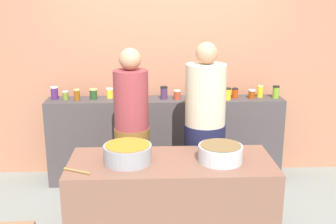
% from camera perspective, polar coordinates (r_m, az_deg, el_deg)
% --- Properties ---
extents(storefront_wall, '(4.80, 0.12, 3.00)m').
position_cam_1_polar(storefront_wall, '(4.98, -0.54, 8.40)').
color(storefront_wall, '#A4694E').
rests_on(storefront_wall, ground).
extents(display_shelf, '(2.70, 0.36, 1.00)m').
position_cam_1_polar(display_shelf, '(4.87, -0.37, -3.90)').
color(display_shelf, '#413A3C').
rests_on(display_shelf, ground).
extents(prep_table, '(1.70, 0.70, 0.81)m').
position_cam_1_polar(prep_table, '(3.62, 0.44, -12.68)').
color(prep_table, brown).
rests_on(prep_table, ground).
extents(preserve_jar_0, '(0.08, 0.08, 0.14)m').
position_cam_1_polar(preserve_jar_0, '(4.87, -15.37, 2.55)').
color(preserve_jar_0, '#48215B').
rests_on(preserve_jar_0, display_shelf).
extents(preserve_jar_1, '(0.07, 0.07, 0.10)m').
position_cam_1_polar(preserve_jar_1, '(4.82, -13.94, 2.25)').
color(preserve_jar_1, olive).
rests_on(preserve_jar_1, display_shelf).
extents(preserve_jar_2, '(0.07, 0.07, 0.13)m').
position_cam_1_polar(preserve_jar_2, '(4.74, -12.44, 2.32)').
color(preserve_jar_2, brown).
rests_on(preserve_jar_2, display_shelf).
extents(preserve_jar_3, '(0.09, 0.09, 0.12)m').
position_cam_1_polar(preserve_jar_3, '(4.78, -10.24, 2.46)').
color(preserve_jar_3, '#214320').
rests_on(preserve_jar_3, display_shelf).
extents(preserve_jar_4, '(0.08, 0.08, 0.11)m').
position_cam_1_polar(preserve_jar_4, '(4.80, -8.03, 2.60)').
color(preserve_jar_4, gold).
rests_on(preserve_jar_4, display_shelf).
extents(preserve_jar_5, '(0.08, 0.08, 0.12)m').
position_cam_1_polar(preserve_jar_5, '(4.78, -5.05, 2.66)').
color(preserve_jar_5, '#501D5D').
rests_on(preserve_jar_5, display_shelf).
extents(preserve_jar_6, '(0.09, 0.09, 0.11)m').
position_cam_1_polar(preserve_jar_6, '(4.71, -3.69, 2.43)').
color(preserve_jar_6, '#225330').
rests_on(preserve_jar_6, display_shelf).
extents(preserve_jar_7, '(0.08, 0.08, 0.15)m').
position_cam_1_polar(preserve_jar_7, '(4.70, -0.56, 2.68)').
color(preserve_jar_7, '#41294C').
rests_on(preserve_jar_7, display_shelf).
extents(preserve_jar_8, '(0.08, 0.08, 0.11)m').
position_cam_1_polar(preserve_jar_8, '(4.69, 1.27, 2.40)').
color(preserve_jar_8, '#A43A22').
rests_on(preserve_jar_8, display_shelf).
extents(preserve_jar_9, '(0.08, 0.08, 0.12)m').
position_cam_1_polar(preserve_jar_9, '(4.68, 4.73, 2.43)').
color(preserve_jar_9, brown).
rests_on(preserve_jar_9, display_shelf).
extents(preserve_jar_10, '(0.08, 0.08, 0.10)m').
position_cam_1_polar(preserve_jar_10, '(4.72, 5.96, 2.36)').
color(preserve_jar_10, '#8F4F0D').
rests_on(preserve_jar_10, display_shelf).
extents(preserve_jar_11, '(0.08, 0.08, 0.13)m').
position_cam_1_polar(preserve_jar_11, '(4.72, 8.22, 2.50)').
color(preserve_jar_11, gold).
rests_on(preserve_jar_11, display_shelf).
extents(preserve_jar_12, '(0.07, 0.07, 0.12)m').
position_cam_1_polar(preserve_jar_12, '(4.82, 9.21, 2.61)').
color(preserve_jar_12, '#A7360B').
rests_on(preserve_jar_12, display_shelf).
extents(preserve_jar_13, '(0.08, 0.08, 0.10)m').
position_cam_1_polar(preserve_jar_13, '(4.83, 11.47, 2.45)').
color(preserve_jar_13, '#8B350E').
rests_on(preserve_jar_13, display_shelf).
extents(preserve_jar_14, '(0.07, 0.07, 0.13)m').
position_cam_1_polar(preserve_jar_14, '(4.91, 12.55, 2.80)').
color(preserve_jar_14, gold).
rests_on(preserve_jar_14, display_shelf).
extents(preserve_jar_15, '(0.08, 0.08, 0.15)m').
position_cam_1_polar(preserve_jar_15, '(4.90, 14.64, 2.69)').
color(preserve_jar_15, olive).
rests_on(preserve_jar_15, display_shelf).
extents(cooking_pot_left, '(0.40, 0.40, 0.15)m').
position_cam_1_polar(cooking_pot_left, '(3.41, -5.57, -5.70)').
color(cooking_pot_left, gray).
rests_on(cooking_pot_left, prep_table).
extents(cooking_pot_center, '(0.36, 0.36, 0.14)m').
position_cam_1_polar(cooking_pot_center, '(3.44, 7.23, -5.66)').
color(cooking_pot_center, '#B7B7BC').
rests_on(cooking_pot_center, prep_table).
extents(wooden_spoon, '(0.23, 0.12, 0.02)m').
position_cam_1_polar(wooden_spoon, '(3.31, -12.41, -7.94)').
color(wooden_spoon, '#9E703D').
rests_on(wooden_spoon, prep_table).
extents(cook_with_tongs, '(0.34, 0.34, 1.67)m').
position_cam_1_polar(cook_with_tongs, '(4.02, -4.97, -4.19)').
color(cook_with_tongs, brown).
rests_on(cook_with_tongs, ground).
extents(cook_in_cap, '(0.40, 0.40, 1.73)m').
position_cam_1_polar(cook_in_cap, '(4.03, 5.04, -3.95)').
color(cook_in_cap, '#171937').
rests_on(cook_in_cap, ground).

